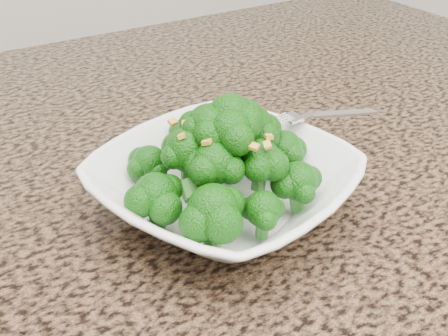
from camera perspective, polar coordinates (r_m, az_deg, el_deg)
granite_counter at (r=0.57m, az=-12.51°, el=-5.88°), size 1.64×1.04×0.03m
bowl at (r=0.54m, az=0.00°, el=-1.91°), size 0.30×0.30×0.06m
broccoli_pile at (r=0.50m, az=0.00°, el=4.49°), size 0.21×0.21×0.08m
garlic_topping at (r=0.49m, az=0.00°, el=8.86°), size 0.12×0.12×0.01m
fork at (r=0.60m, az=8.63°, el=5.25°), size 0.16×0.03×0.01m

